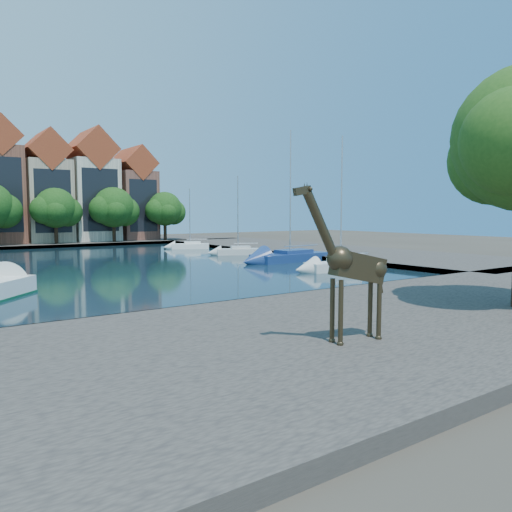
{
  "coord_description": "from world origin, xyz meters",
  "views": [
    {
      "loc": [
        -14.86,
        -20.11,
        4.71
      ],
      "look_at": [
        -2.04,
        -2.0,
        2.77
      ],
      "focal_mm": 35.0,
      "sensor_mm": 36.0,
      "label": 1
    }
  ],
  "objects": [
    {
      "name": "far_tree_far_east",
      "position": [
        18.09,
        50.49,
        5.08
      ],
      "size": [
        6.76,
        5.2,
        7.36
      ],
      "color": "#332114",
      "rests_on": "far_quay"
    },
    {
      "name": "sailboat_right_b",
      "position": [
        15.0,
        16.47,
        0.67
      ],
      "size": [
        7.96,
        3.19,
        12.26
      ],
      "color": "navy",
      "rests_on": "water_basin"
    },
    {
      "name": "far_tree_east",
      "position": [
        10.11,
        50.49,
        5.24
      ],
      "size": [
        7.54,
        5.8,
        7.84
      ],
      "color": "#332114",
      "rests_on": "far_quay"
    },
    {
      "name": "sailboat_right_a",
      "position": [
        13.41,
        8.19,
        0.64
      ],
      "size": [
        5.98,
        2.98,
        10.58
      ],
      "color": "silver",
      "rests_on": "water_basin"
    },
    {
      "name": "far_quay",
      "position": [
        0.0,
        56.0,
        0.25
      ],
      "size": [
        60.0,
        16.0,
        0.5
      ],
      "primitive_type": "cube",
      "color": "#494640",
      "rests_on": "ground"
    },
    {
      "name": "sailboat_right_c",
      "position": [
        15.0,
        25.49,
        0.61
      ],
      "size": [
        4.98,
        3.38,
        8.57
      ],
      "color": "silver",
      "rests_on": "water_basin"
    },
    {
      "name": "near_quay",
      "position": [
        0.0,
        -7.0,
        0.25
      ],
      "size": [
        50.0,
        14.0,
        0.5
      ],
      "primitive_type": "cube",
      "color": "#494640",
      "rests_on": "ground"
    },
    {
      "name": "right_quay",
      "position": [
        25.0,
        24.0,
        0.25
      ],
      "size": [
        14.0,
        52.0,
        0.5
      ],
      "primitive_type": "cube",
      "color": "#494640",
      "rests_on": "ground"
    },
    {
      "name": "townhouse_east_inner",
      "position": [
        2.0,
        55.99,
        7.73
      ],
      "size": [
        5.94,
        9.18,
        15.79
      ],
      "color": "tan",
      "rests_on": "far_quay"
    },
    {
      "name": "giraffe_statue",
      "position": [
        -3.1,
        -8.82,
        2.97
      ],
      "size": [
        3.52,
        0.8,
        5.02
      ],
      "color": "#332919",
      "rests_on": "near_quay"
    },
    {
      "name": "townhouse_east_mid",
      "position": [
        8.5,
        55.99,
        8.1
      ],
      "size": [
        6.43,
        9.18,
        16.65
      ],
      "color": "beige",
      "rests_on": "far_quay"
    },
    {
      "name": "water_basin",
      "position": [
        0.0,
        24.0,
        0.04
      ],
      "size": [
        38.0,
        50.0,
        0.08
      ],
      "primitive_type": "cube",
      "color": "black",
      "rests_on": "ground"
    },
    {
      "name": "townhouse_east_end",
      "position": [
        15.0,
        55.99,
        7.11
      ],
      "size": [
        5.44,
        9.18,
        14.43
      ],
      "color": "brown",
      "rests_on": "far_quay"
    },
    {
      "name": "far_tree_mid_east",
      "position": [
        2.1,
        50.49,
        5.13
      ],
      "size": [
        7.02,
        5.4,
        7.52
      ],
      "color": "#332114",
      "rests_on": "far_quay"
    },
    {
      "name": "ground",
      "position": [
        0.0,
        0.0,
        0.0
      ],
      "size": [
        160.0,
        160.0,
        0.0
      ],
      "primitive_type": "plane",
      "color": "#38332B",
      "rests_on": "ground"
    },
    {
      "name": "sailboat_right_d",
      "position": [
        15.0,
        36.67,
        0.58
      ],
      "size": [
        4.93,
        3.45,
        7.67
      ],
      "color": "white",
      "rests_on": "water_basin"
    }
  ]
}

